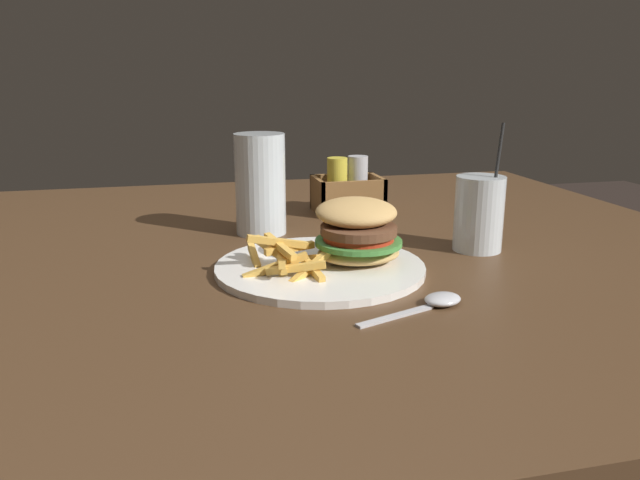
{
  "coord_description": "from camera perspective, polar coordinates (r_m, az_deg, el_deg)",
  "views": [
    {
      "loc": [
        -0.11,
        -0.92,
        1.01
      ],
      "look_at": [
        0.09,
        -0.13,
        0.79
      ],
      "focal_mm": 35.0,
      "sensor_mm": 36.0,
      "label": 1
    }
  ],
  "objects": [
    {
      "name": "beer_glass",
      "position": [
        1.04,
        -5.47,
        4.82
      ],
      "size": [
        0.08,
        0.08,
        0.17
      ],
      "color": "silver",
      "rests_on": "dining_table"
    },
    {
      "name": "condiment_caddy",
      "position": [
        1.21,
        2.54,
        4.42
      ],
      "size": [
        0.13,
        0.1,
        0.11
      ],
      "color": "brown",
      "rests_on": "dining_table"
    },
    {
      "name": "juice_glass",
      "position": [
        0.98,
        14.31,
        2.12
      ],
      "size": [
        0.07,
        0.07,
        0.19
      ],
      "color": "silver",
      "rests_on": "dining_table"
    },
    {
      "name": "meal_plate_near",
      "position": [
        0.86,
        1.63,
        -0.84
      ],
      "size": [
        0.29,
        0.29,
        0.1
      ],
      "color": "white",
      "rests_on": "dining_table"
    },
    {
      "name": "dining_table",
      "position": [
        1.01,
        -6.54,
        -7.41
      ],
      "size": [
        1.55,
        1.2,
        0.74
      ],
      "color": "#4C331E",
      "rests_on": "ground_plane"
    },
    {
      "name": "spoon",
      "position": [
        0.75,
        10.66,
        -5.52
      ],
      "size": [
        0.15,
        0.07,
        0.01
      ],
      "rotation": [
        0.0,
        0.0,
        0.35
      ],
      "color": "silver",
      "rests_on": "dining_table"
    }
  ]
}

